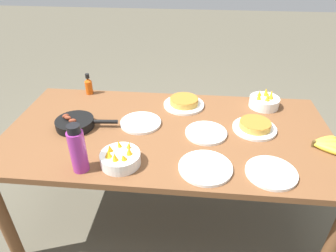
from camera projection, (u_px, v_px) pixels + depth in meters
ground_plane at (168, 217)px, 2.13m from camera, size 14.00×14.00×0.00m
dining_table at (168, 142)px, 1.78m from camera, size 1.88×0.95×0.74m
banana_bunch at (327, 144)px, 1.58m from camera, size 0.19×0.19×0.04m
skillet at (76, 123)px, 1.75m from camera, size 0.36×0.22×0.08m
frittata_plate_center at (184, 103)px, 1.97m from camera, size 0.27×0.27×0.06m
frittata_plate_side at (255, 126)px, 1.73m from camera, size 0.25×0.25×0.05m
empty_plate_near_front at (206, 133)px, 1.70m from camera, size 0.24×0.24×0.02m
empty_plate_far_left at (271, 173)px, 1.41m from camera, size 0.24×0.24×0.02m
empty_plate_far_right at (205, 168)px, 1.44m from camera, size 0.26×0.26×0.02m
empty_plate_mid_edge at (141, 123)px, 1.79m from camera, size 0.24×0.24×0.02m
fruit_bowl_mango at (264, 101)px, 1.95m from camera, size 0.19×0.19×0.12m
fruit_bowl_citrus at (120, 158)px, 1.46m from camera, size 0.20×0.20×0.11m
water_bottle at (78, 149)px, 1.38m from camera, size 0.08×0.08×0.25m
hot_sauce_bottle at (89, 85)px, 2.10m from camera, size 0.05×0.05×0.15m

